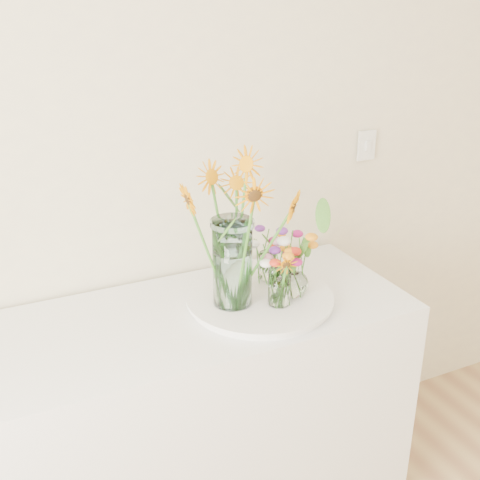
% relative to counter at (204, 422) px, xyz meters
% --- Properties ---
extents(counter, '(1.40, 0.60, 0.90)m').
position_rel_counter_xyz_m(counter, '(0.00, 0.00, 0.00)').
color(counter, white).
rests_on(counter, ground_plane).
extents(tray, '(0.47, 0.47, 0.02)m').
position_rel_counter_xyz_m(tray, '(0.20, -0.03, 0.46)').
color(tray, white).
rests_on(tray, counter).
extents(mason_jar, '(0.13, 0.13, 0.30)m').
position_rel_counter_xyz_m(mason_jar, '(0.10, -0.04, 0.62)').
color(mason_jar, silver).
rests_on(mason_jar, tray).
extents(sunflower_bouquet, '(0.63, 0.63, 0.52)m').
position_rel_counter_xyz_m(sunflower_bouquet, '(0.10, -0.04, 0.74)').
color(sunflower_bouquet, orange).
rests_on(sunflower_bouquet, tray).
extents(small_vase_a, '(0.10, 0.10, 0.13)m').
position_rel_counter_xyz_m(small_vase_a, '(0.23, -0.11, 0.54)').
color(small_vase_a, white).
rests_on(small_vase_a, tray).
extents(wildflower_posy_a, '(0.17, 0.17, 0.22)m').
position_rel_counter_xyz_m(wildflower_posy_a, '(0.23, -0.11, 0.58)').
color(wildflower_posy_a, orange).
rests_on(wildflower_posy_a, tray).
extents(small_vase_b, '(0.13, 0.13, 0.15)m').
position_rel_counter_xyz_m(small_vase_b, '(0.31, -0.07, 0.55)').
color(small_vase_b, white).
rests_on(small_vase_b, tray).
extents(wildflower_posy_b, '(0.21, 0.21, 0.24)m').
position_rel_counter_xyz_m(wildflower_posy_b, '(0.31, -0.07, 0.59)').
color(wildflower_posy_b, orange).
rests_on(wildflower_posy_b, tray).
extents(small_vase_c, '(0.06, 0.06, 0.10)m').
position_rel_counter_xyz_m(small_vase_c, '(0.28, 0.07, 0.53)').
color(small_vase_c, white).
rests_on(small_vase_c, tray).
extents(wildflower_posy_c, '(0.21, 0.21, 0.19)m').
position_rel_counter_xyz_m(wildflower_posy_c, '(0.28, 0.07, 0.57)').
color(wildflower_posy_c, orange).
rests_on(wildflower_posy_c, tray).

